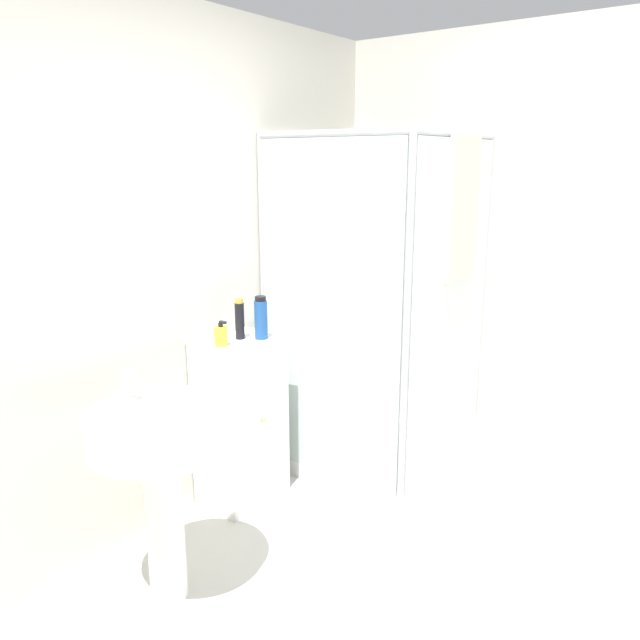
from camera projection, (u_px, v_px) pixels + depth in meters
name	position (u px, v px, depth m)	size (l,w,h in m)	color
wall_back	(150.00, 277.00, 2.91)	(6.40, 0.06, 2.50)	silver
wall_right	(623.00, 265.00, 3.25)	(0.06, 6.40, 2.50)	silver
shower_enclosure	(381.00, 385.00, 3.64)	(0.95, 0.98, 1.93)	white
vanity_cabinet	(241.00, 420.00, 3.30)	(0.43, 0.32, 0.89)	silver
sink	(160.00, 453.00, 2.47)	(0.56, 0.56, 0.97)	white
soap_dispenser	(221.00, 336.00, 3.08)	(0.07, 0.07, 0.13)	yellow
shampoo_bottle_tall_black	(240.00, 319.00, 3.19)	(0.05, 0.05, 0.21)	black
shampoo_bottle_blue	(261.00, 318.00, 3.19)	(0.07, 0.07, 0.22)	#1E4C93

